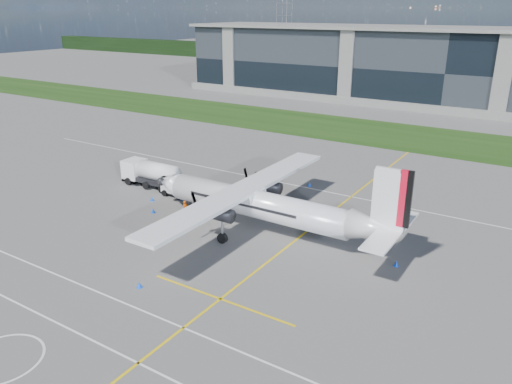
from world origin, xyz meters
The scene contains 17 objects.
ground centered at (0.00, 40.00, 0.00)m, with size 400.00×400.00×0.00m, color #5E5B59.
grass_strip centered at (0.00, 48.00, 0.02)m, with size 400.00×18.00×0.04m, color #18380F.
terminal_building centered at (0.00, 80.00, 7.50)m, with size 120.00×20.00×15.00m, color black.
tree_line centered at (0.00, 140.00, 3.00)m, with size 400.00×6.00×6.00m, color black.
pylon_west centered at (-80.00, 150.00, 15.00)m, with size 9.00×4.60×30.00m, color gray, non-canonical shape.
yellow_taxiway_centerline centered at (3.00, 10.00, 0.01)m, with size 0.20×70.00×0.01m, color yellow.
white_lane_line centered at (0.00, -14.00, 0.01)m, with size 90.00×0.15×0.01m, color white.
turboprop_aircraft centered at (-0.24, 5.42, 3.99)m, with size 25.63×26.58×7.97m, color white, non-canonical shape.
fuel_tanker_truck centered at (-18.17, 8.92, 1.48)m, with size 7.88×2.56×2.95m, color white, non-canonical shape.
baggage_tug centered at (-13.22, 8.23, 1.03)m, with size 3.43×2.06×2.06m, color white, non-canonical shape.
ground_crew_person centered at (-8.42, 3.90, 1.01)m, with size 0.82×0.59×2.02m, color #F25907.
safety_cone_nose_port centered at (-12.00, 3.12, 0.25)m, with size 0.36×0.36×0.50m, color blue.
safety_cone_tail centered at (11.96, 5.33, 0.25)m, with size 0.36×0.36×0.50m, color blue.
safety_cone_fwd centered at (-14.41, 5.51, 0.25)m, with size 0.36×0.36×0.50m, color blue.
safety_cone_portwing centered at (-2.91, -7.94, 0.25)m, with size 0.36×0.36×0.50m, color blue.
safety_cone_nose_stbd centered at (-11.80, 7.46, 0.25)m, with size 0.36×0.36×0.50m, color blue.
safety_cone_stbdwing centered at (-2.37, 18.59, 0.25)m, with size 0.36×0.36×0.50m, color blue.
Camera 1 is at (21.36, -30.22, 19.26)m, focal length 35.00 mm.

